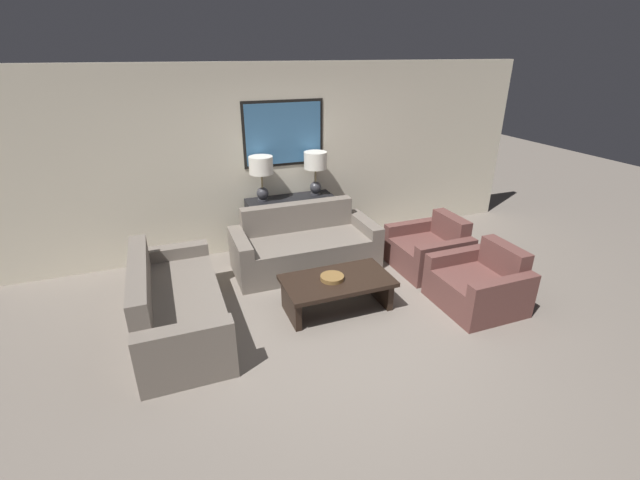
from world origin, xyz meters
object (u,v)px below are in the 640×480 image
Objects in this scene: table_lamp_left at (261,170)px; armchair_near_back_wall at (429,251)px; coffee_table at (337,286)px; couch_by_side at (176,306)px; console_table at (291,223)px; table_lamp_right at (315,165)px; decorative_bowl at (332,278)px; armchair_near_camera at (479,285)px; couch_by_back_wall at (305,247)px.

armchair_near_back_wall is at bearing -32.65° from table_lamp_left.
couch_by_side is at bearing 172.63° from coffee_table.
table_lamp_right reaches higher than console_table.
armchair_near_back_wall is at bearing 17.68° from coffee_table.
decorative_bowl is 1.74m from armchair_near_back_wall.
table_lamp_left is 2.35× the size of decorative_bowl.
table_lamp_left is 0.33× the size of couch_by_side.
couch_by_side is 1.73m from decorative_bowl.
console_table reaches higher than armchair_near_back_wall.
table_lamp_right is 0.69× the size of armchair_near_camera.
couch_by_side is 2.11× the size of armchair_near_camera.
couch_by_side is (-1.77, -1.56, -0.12)m from console_table.
armchair_near_back_wall is 1.02m from armchair_near_camera.
console_table is 1.38× the size of armchair_near_camera.
table_lamp_right is at bearing 133.05° from armchair_near_back_wall.
table_lamp_right is at bearing 35.75° from couch_by_side.
couch_by_side is 2.11× the size of armchair_near_back_wall.
table_lamp_right reaches higher than couch_by_back_wall.
table_lamp_left reaches higher than coffee_table.
table_lamp_right reaches higher than couch_by_side.
table_lamp_left is 3.21m from armchair_near_camera.
console_table is 2.05m from armchair_near_back_wall.
armchair_near_back_wall and armchair_near_camera have the same top height.
armchair_near_camera is (1.60, -0.51, -0.04)m from coffee_table.
table_lamp_left is at bearing 102.64° from coffee_table.
table_lamp_left is 0.69× the size of armchair_near_back_wall.
table_lamp_left is (-0.40, 0.00, 0.85)m from console_table.
couch_by_back_wall is at bearing 27.46° from couch_by_side.
decorative_bowl is 0.29× the size of armchair_near_back_wall.
couch_by_side reaches higher than console_table.
armchair_near_camera is at bearing -46.04° from couch_by_back_wall.
couch_by_back_wall is 2.11× the size of armchair_near_back_wall.
decorative_bowl is at bearing -91.91° from console_table.
armchair_near_camera is (0.00, -1.02, 0.00)m from armchair_near_back_wall.
coffee_table is (0.00, -1.15, 0.00)m from couch_by_back_wall.
armchair_near_camera is (1.60, -1.66, -0.04)m from couch_by_back_wall.
table_lamp_right is 0.69× the size of armchair_near_back_wall.
couch_by_back_wall is 7.22× the size of decorative_bowl.
console_table is 0.94m from table_lamp_right.
console_table is at bearing -0.00° from table_lamp_left.
table_lamp_right is 2.78m from armchair_near_camera.
table_lamp_left is 1.23m from couch_by_back_wall.
decorative_bowl is at bearing -92.98° from couch_by_back_wall.
table_lamp_left is at bearing 180.00° from console_table.
coffee_table is 0.14m from decorative_bowl.
couch_by_side is at bearing -175.24° from armchair_near_back_wall.
console_table is at bearing 141.28° from armchair_near_back_wall.
armchair_near_back_wall is (3.37, 0.28, -0.04)m from couch_by_side.
decorative_bowl is at bearing -104.49° from table_lamp_right.
armchair_near_back_wall is at bearing -46.95° from table_lamp_right.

